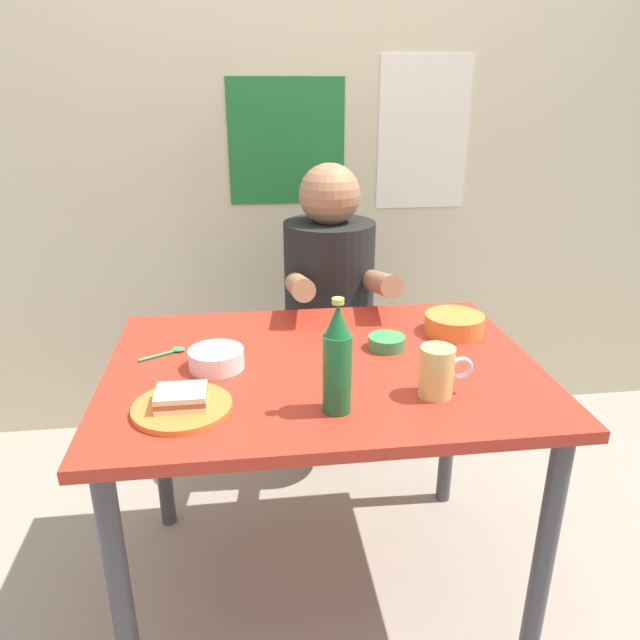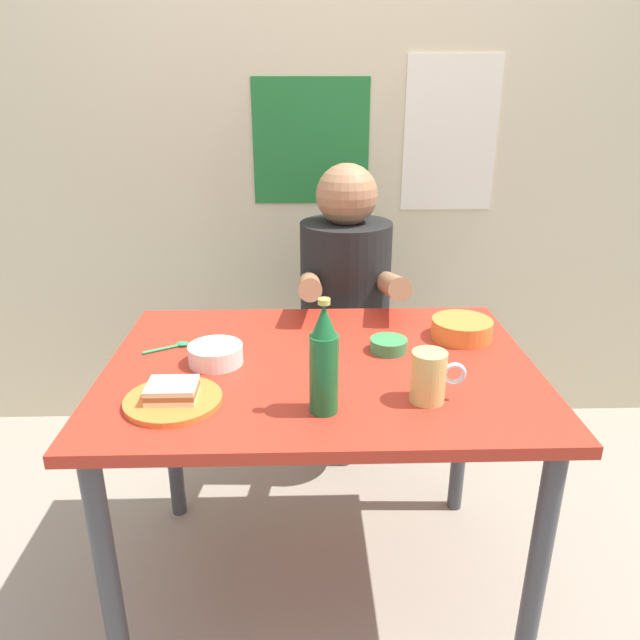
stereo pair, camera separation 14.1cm
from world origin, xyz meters
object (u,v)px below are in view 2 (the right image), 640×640
(dining_table, at_px, (321,395))
(plate_orange, at_px, (173,400))
(person_seated, at_px, (346,280))
(dip_bowl_green, at_px, (389,344))
(stool, at_px, (344,384))
(beer_bottle, at_px, (326,362))
(sandwich, at_px, (172,391))
(beer_mug, at_px, (429,377))

(dining_table, relative_size, plate_orange, 5.00)
(person_seated, xyz_separation_m, dip_bowl_green, (0.08, -0.55, -0.01))
(dip_bowl_green, bearing_deg, stool, 97.91)
(person_seated, bearing_deg, beer_bottle, -96.88)
(plate_orange, distance_m, sandwich, 0.02)
(sandwich, height_order, beer_mug, beer_mug)
(dining_table, xyz_separation_m, dip_bowl_green, (0.19, 0.07, 0.11))
(stool, distance_m, plate_orange, 1.02)
(dining_table, bearing_deg, plate_orange, -149.61)
(person_seated, bearing_deg, dip_bowl_green, -81.93)
(plate_orange, height_order, beer_mug, beer_mug)
(stool, bearing_deg, dining_table, -99.66)
(stool, relative_size, person_seated, 0.63)
(dining_table, xyz_separation_m, sandwich, (-0.34, -0.20, 0.13))
(beer_mug, bearing_deg, stool, 98.96)
(sandwich, bearing_deg, dip_bowl_green, 27.14)
(sandwich, bearing_deg, plate_orange, 180.00)
(dining_table, distance_m, plate_orange, 0.40)
(beer_mug, bearing_deg, plate_orange, 179.69)
(plate_orange, relative_size, dip_bowl_green, 2.20)
(beer_bottle, bearing_deg, stool, 83.21)
(plate_orange, relative_size, sandwich, 2.00)
(sandwich, bearing_deg, stool, 61.73)
(sandwich, height_order, dip_bowl_green, sandwich)
(dip_bowl_green, bearing_deg, beer_bottle, -120.29)
(person_seated, relative_size, sandwich, 6.54)
(plate_orange, height_order, dip_bowl_green, dip_bowl_green)
(dining_table, distance_m, beer_mug, 0.35)
(person_seated, distance_m, plate_orange, 0.93)
(plate_orange, bearing_deg, person_seated, 61.40)
(stool, bearing_deg, dip_bowl_green, -82.09)
(person_seated, xyz_separation_m, plate_orange, (-0.45, -0.82, -0.02))
(sandwich, bearing_deg, beer_bottle, -7.12)
(person_seated, height_order, beer_mug, person_seated)
(stool, bearing_deg, plate_orange, -118.27)
(beer_mug, height_order, beer_bottle, beer_bottle)
(beer_mug, relative_size, dip_bowl_green, 1.26)
(sandwich, bearing_deg, beer_mug, -0.31)
(dining_table, height_order, beer_bottle, beer_bottle)
(person_seated, bearing_deg, stool, 90.00)
(person_seated, distance_m, beer_bottle, 0.87)
(dining_table, height_order, person_seated, person_seated)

